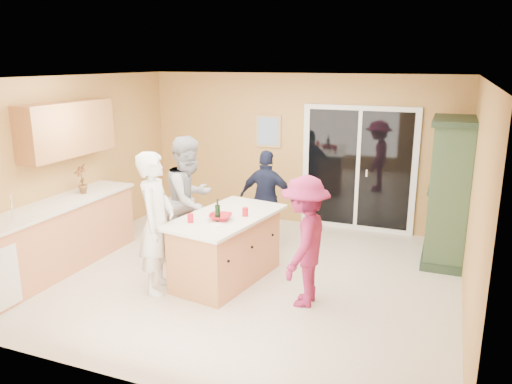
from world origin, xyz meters
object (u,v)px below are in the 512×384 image
(woman_grey, at_px, (190,200))
(kitchen_island, at_px, (226,250))
(woman_navy, at_px, (267,199))
(woman_magenta, at_px, (305,242))
(woman_white, at_px, (156,223))
(green_hutch, at_px, (449,193))

(woman_grey, bearing_deg, kitchen_island, -109.01)
(woman_navy, height_order, woman_magenta, woman_magenta)
(woman_white, height_order, woman_grey, woman_grey)
(woman_navy, bearing_deg, woman_grey, 49.80)
(green_hutch, bearing_deg, woman_magenta, -127.02)
(kitchen_island, bearing_deg, woman_magenta, -3.66)
(woman_white, bearing_deg, woman_magenta, -92.96)
(kitchen_island, height_order, woman_white, woman_white)
(woman_white, distance_m, woman_magenta, 1.82)
(green_hutch, distance_m, woman_navy, 2.63)
(woman_grey, height_order, woman_navy, woman_grey)
(woman_grey, bearing_deg, woman_navy, -28.64)
(green_hutch, relative_size, woman_grey, 1.13)
(woman_white, bearing_deg, woman_grey, -8.95)
(kitchen_island, distance_m, woman_navy, 1.44)
(woman_grey, bearing_deg, green_hutch, -59.30)
(kitchen_island, relative_size, woman_navy, 1.21)
(kitchen_island, distance_m, woman_magenta, 1.21)
(woman_magenta, bearing_deg, woman_navy, -147.41)
(woman_navy, distance_m, woman_magenta, 1.99)
(woman_magenta, bearing_deg, woman_white, -80.21)
(woman_white, bearing_deg, woman_navy, -32.68)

